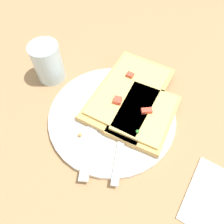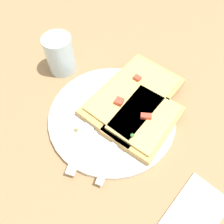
{
  "view_description": "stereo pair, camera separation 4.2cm",
  "coord_description": "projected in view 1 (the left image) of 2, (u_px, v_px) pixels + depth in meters",
  "views": [
    {
      "loc": [
        0.19,
        0.12,
        0.38
      ],
      "look_at": [
        0.0,
        0.0,
        0.02
      ],
      "focal_mm": 35.0,
      "sensor_mm": 36.0,
      "label": 1
    },
    {
      "loc": [
        0.17,
        0.15,
        0.38
      ],
      "look_at": [
        0.0,
        0.0,
        0.02
      ],
      "focal_mm": 35.0,
      "sensor_mm": 36.0,
      "label": 2
    }
  ],
  "objects": [
    {
      "name": "ground_plane",
      "position": [
        112.0,
        118.0,
        0.44
      ],
      "size": [
        4.0,
        4.0,
        0.0
      ],
      "primitive_type": "plane",
      "color": "#9E7A51"
    },
    {
      "name": "plate",
      "position": [
        112.0,
        116.0,
        0.43
      ],
      "size": [
        0.25,
        0.25,
        0.01
      ],
      "color": "silver",
      "rests_on": "ground"
    },
    {
      "name": "fork",
      "position": [
        124.0,
        122.0,
        0.42
      ],
      "size": [
        0.21,
        0.1,
        0.01
      ],
      "rotation": [
        0.0,
        0.0,
        3.52
      ],
      "color": "silver",
      "rests_on": "plate"
    },
    {
      "name": "knife",
      "position": [
        91.0,
        136.0,
        0.4
      ],
      "size": [
        0.19,
        0.1,
        0.01
      ],
      "rotation": [
        0.0,
        0.0,
        3.58
      ],
      "color": "silver",
      "rests_on": "plate"
    },
    {
      "name": "pizza_slice_main",
      "position": [
        129.0,
        93.0,
        0.45
      ],
      "size": [
        0.21,
        0.13,
        0.03
      ],
      "rotation": [
        0.0,
        0.0,
        0.05
      ],
      "color": "tan",
      "rests_on": "plate"
    },
    {
      "name": "pizza_slice_corner",
      "position": [
        144.0,
        115.0,
        0.42
      ],
      "size": [
        0.15,
        0.12,
        0.03
      ],
      "rotation": [
        0.0,
        0.0,
        0.1
      ],
      "color": "tan",
      "rests_on": "plate"
    },
    {
      "name": "crumb_scatter",
      "position": [
        106.0,
        111.0,
        0.43
      ],
      "size": [
        0.15,
        0.08,
        0.01
      ],
      "color": "tan",
      "rests_on": "plate"
    },
    {
      "name": "drinking_glass",
      "position": [
        48.0,
        62.0,
        0.46
      ],
      "size": [
        0.06,
        0.06,
        0.09
      ],
      "color": "silver",
      "rests_on": "ground"
    },
    {
      "name": "napkin",
      "position": [
        210.0,
        197.0,
        0.36
      ],
      "size": [
        0.12,
        0.07,
        0.01
      ],
      "color": "beige",
      "rests_on": "ground"
    }
  ]
}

